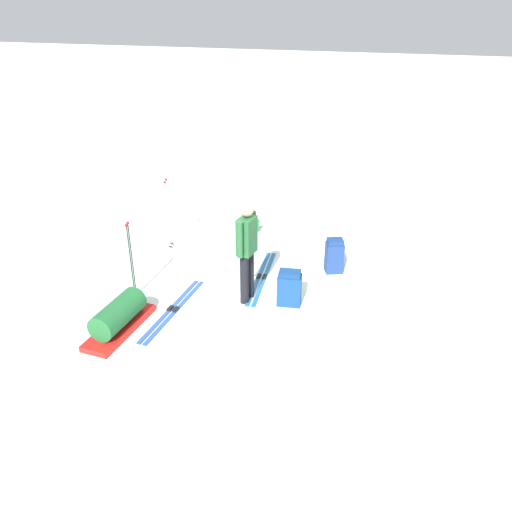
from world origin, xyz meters
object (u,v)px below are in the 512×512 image
object	(u,v)px
skier_standing	(247,247)
thermos_bottle	(258,226)
backpack_large_dark	(334,256)
backpack_bright	(289,288)
ski_pair_far	(173,310)
ski_poles_planted_near	(168,211)
gear_sled	(119,317)
ski_poles_planted_far	(131,257)
ski_pair_near	(262,277)

from	to	relation	value
skier_standing	thermos_bottle	bearing A→B (deg)	-167.36
backpack_large_dark	thermos_bottle	size ratio (longest dim) A/B	2.44
backpack_bright	ski_pair_far	bearing A→B (deg)	-67.05
ski_poles_planted_near	gear_sled	world-z (taller)	ski_poles_planted_near
ski_pair_far	backpack_large_dark	world-z (taller)	backpack_large_dark
ski_poles_planted_near	thermos_bottle	size ratio (longest dim) A/B	5.40
skier_standing	backpack_bright	bearing A→B (deg)	95.12
skier_standing	gear_sled	world-z (taller)	skier_standing
skier_standing	ski_poles_planted_near	bearing A→B (deg)	-125.06
ski_poles_planted_far	gear_sled	bearing A→B (deg)	14.65
gear_sled	ski_poles_planted_far	bearing A→B (deg)	-165.35
skier_standing	ski_pair_near	xyz separation A→B (m)	(-0.75, 0.03, -0.94)
backpack_large_dark	backpack_bright	bearing A→B (deg)	-21.70
ski_poles_planted_far	ski_poles_planted_near	bearing A→B (deg)	-173.16
ski_pair_near	ski_pair_far	xyz separation A→B (m)	(1.41, -1.06, 0.00)
backpack_bright	ski_poles_planted_far	bearing A→B (deg)	-78.73
gear_sled	backpack_large_dark	bearing A→B (deg)	134.58
gear_sled	thermos_bottle	xyz separation A→B (m)	(-4.04, 0.97, -0.09)
skier_standing	gear_sled	bearing A→B (deg)	-48.82
thermos_bottle	ski_pair_near	bearing A→B (deg)	18.14
ski_pair_near	skier_standing	bearing A→B (deg)	-2.30
backpack_large_dark	ski_poles_planted_near	bearing A→B (deg)	-91.17
skier_standing	backpack_bright	distance (m)	0.96
ski_poles_planted_far	thermos_bottle	size ratio (longest dim) A/B	5.11
backpack_large_dark	ski_poles_planted_far	world-z (taller)	ski_poles_planted_far
ski_poles_planted_far	gear_sled	world-z (taller)	ski_poles_planted_far
ski_pair_near	backpack_bright	world-z (taller)	backpack_bright
backpack_bright	gear_sled	world-z (taller)	backpack_bright
skier_standing	ski_pair_near	distance (m)	1.20
ski_poles_planted_near	skier_standing	bearing A→B (deg)	54.94
skier_standing	ski_pair_far	xyz separation A→B (m)	(0.67, -1.03, -0.94)
skier_standing	ski_poles_planted_far	distance (m)	1.87
backpack_large_dark	gear_sled	distance (m)	3.89
gear_sled	thermos_bottle	distance (m)	4.15
backpack_large_dark	thermos_bottle	world-z (taller)	backpack_large_dark
ski_pair_far	backpack_large_dark	size ratio (longest dim) A/B	3.06
ski_pair_near	thermos_bottle	size ratio (longest dim) A/B	7.54
backpack_large_dark	backpack_bright	size ratio (longest dim) A/B	1.07
skier_standing	ski_pair_near	world-z (taller)	skier_standing
ski_pair_far	backpack_bright	world-z (taller)	backpack_bright
backpack_large_dark	gear_sled	xyz separation A→B (m)	(2.73, -2.77, -0.09)
ski_pair_near	backpack_large_dark	world-z (taller)	backpack_large_dark
skier_standing	ski_poles_planted_far	xyz separation A→B (m)	(0.44, -1.81, -0.22)
ski_poles_planted_far	gear_sled	size ratio (longest dim) A/B	0.97
backpack_bright	thermos_bottle	size ratio (longest dim) A/B	2.29
thermos_bottle	backpack_bright	bearing A→B (deg)	26.28
ski_pair_far	ski_poles_planted_far	size ratio (longest dim) A/B	1.46
ski_pair_far	ski_poles_planted_far	xyz separation A→B (m)	(-0.23, -0.78, 0.72)
ski_poles_planted_near	thermos_bottle	xyz separation A→B (m)	(-1.24, 1.44, -0.65)
gear_sled	ski_poles_planted_near	bearing A→B (deg)	-170.51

